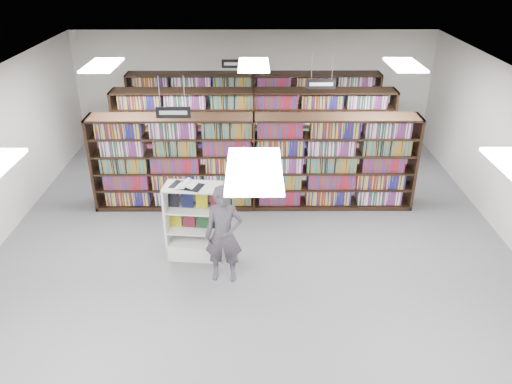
{
  "coord_description": "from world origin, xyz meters",
  "views": [
    {
      "loc": [
        -0.01,
        -7.93,
        5.42
      ],
      "look_at": [
        0.04,
        0.5,
        1.1
      ],
      "focal_mm": 35.0,
      "sensor_mm": 36.0,
      "label": 1
    }
  ],
  "objects_px": {
    "endcap_display": "(196,232)",
    "shopper": "(224,235)",
    "bookshelf_row_near": "(254,163)",
    "open_book": "(186,185)"
  },
  "relations": [
    {
      "from": "endcap_display",
      "to": "shopper",
      "type": "height_order",
      "value": "shopper"
    },
    {
      "from": "shopper",
      "to": "endcap_display",
      "type": "bearing_deg",
      "value": 129.34
    },
    {
      "from": "bookshelf_row_near",
      "to": "shopper",
      "type": "relative_size",
      "value": 3.92
    },
    {
      "from": "bookshelf_row_near",
      "to": "shopper",
      "type": "height_order",
      "value": "bookshelf_row_near"
    },
    {
      "from": "bookshelf_row_near",
      "to": "endcap_display",
      "type": "bearing_deg",
      "value": -119.06
    },
    {
      "from": "open_book",
      "to": "shopper",
      "type": "height_order",
      "value": "shopper"
    },
    {
      "from": "bookshelf_row_near",
      "to": "open_book",
      "type": "height_order",
      "value": "bookshelf_row_near"
    },
    {
      "from": "endcap_display",
      "to": "shopper",
      "type": "relative_size",
      "value": 0.83
    },
    {
      "from": "bookshelf_row_near",
      "to": "shopper",
      "type": "distance_m",
      "value": 2.75
    },
    {
      "from": "endcap_display",
      "to": "open_book",
      "type": "relative_size",
      "value": 2.29
    }
  ]
}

